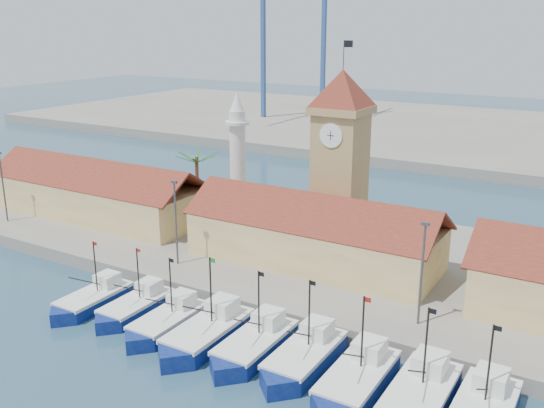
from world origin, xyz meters
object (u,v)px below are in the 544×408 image
Objects in this scene: boat_4 at (253,346)px; clock_tower at (340,155)px; boat_0 at (92,301)px; minaret at (238,157)px.

boat_4 is 0.43× the size of clock_tower.
clock_tower reaches higher than boat_0.
clock_tower is at bearing 58.99° from boat_0.
clock_tower reaches higher than boat_4.
clock_tower is at bearing -7.61° from minaret.
boat_4 is at bearing -81.75° from clock_tower.
boat_4 is 0.60× the size of minaret.
clock_tower is (-3.37, 23.28, 11.19)m from boat_4.
clock_tower is (14.37, 23.91, 11.26)m from boat_0.
minaret is (-18.37, 25.29, 8.96)m from boat_4.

